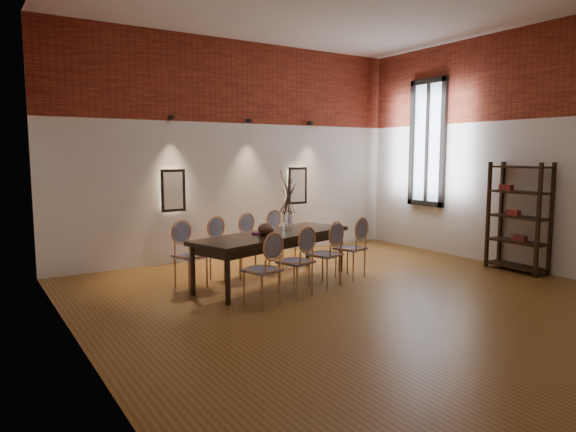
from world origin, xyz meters
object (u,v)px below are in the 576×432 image
chair_near_d (350,248)px  chair_far_c (255,243)px  chair_near_a (262,270)px  vase (287,221)px  book (262,233)px  chair_near_c (325,254)px  chair_far_d (282,238)px  dining_table (274,258)px  chair_far_b (225,249)px  chair_far_a (191,255)px  shelving_rack (518,217)px  chair_near_b (296,261)px  bowl (266,229)px

chair_near_d → chair_far_c: (-1.05, 1.17, 0.00)m
chair_near_a → vase: 1.56m
vase → book: 0.52m
chair_near_c → chair_far_d: (0.24, 1.55, 0.00)m
dining_table → chair_near_a: bearing=-144.7°
chair_near_a → chair_near_d: bearing=0.0°
chair_far_b → chair_far_d: same height
chair_near_d → chair_far_d: bearing=90.0°
chair_far_a → book: chair_far_a is taller
chair_near_c → chair_near_d: same height
chair_far_a → shelving_rack: size_ratio=0.52×
chair_near_b → bowl: chair_near_b is taller
chair_far_a → shelving_rack: bearing=142.3°
chair_near_b → chair_far_a: size_ratio=1.00×
chair_near_b → book: 0.85m
chair_near_a → shelving_rack: 4.60m
chair_near_a → vase: size_ratio=3.13×
chair_far_a → book: (0.97, -0.38, 0.30)m
chair_far_a → chair_far_c: (1.28, 0.38, 0.00)m
book → bowl: bearing=-92.8°
chair_far_b → vase: bearing=132.6°
chair_near_c → shelving_rack: 3.42m
chair_far_d → chair_far_c: bearing=0.0°
chair_far_d → shelving_rack: 3.94m
chair_far_a → chair_far_b: (0.64, 0.19, 0.00)m
bowl → shelving_rack: 4.22m
chair_near_d → chair_far_a: (-2.33, 0.79, 0.00)m
chair_near_b → vase: bearing=47.4°
dining_table → bowl: size_ratio=11.15×
chair_near_b → chair_near_c: size_ratio=1.00×
chair_near_d → chair_far_c: 1.57m
chair_far_a → chair_far_c: size_ratio=1.00×
chair_far_b → chair_far_c: bearing=180.0°
chair_far_d → vase: (-0.45, -0.88, 0.43)m
chair_near_c → book: bearing=123.4°
dining_table → chair_near_a: 1.23m
chair_far_d → chair_near_d: bearing=90.0°
chair_far_b → chair_far_c: size_ratio=1.00×
chair_far_d → chair_near_c: bearing=64.8°
chair_near_d → book: (-1.35, 0.41, 0.30)m
bowl → shelving_rack: shelving_rack is taller
book → shelving_rack: 4.26m
chair_near_b → book: (-0.07, 0.79, 0.30)m
chair_far_a → dining_table: bearing=144.7°
chair_near_d → book: bearing=146.7°
chair_near_c → chair_near_d: (0.64, 0.19, 0.00)m
dining_table → chair_far_c: chair_far_c is taller
chair_far_a → chair_far_c: same height
vase → bowl: vase is taller
chair_near_c → chair_far_b: size_ratio=1.00×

